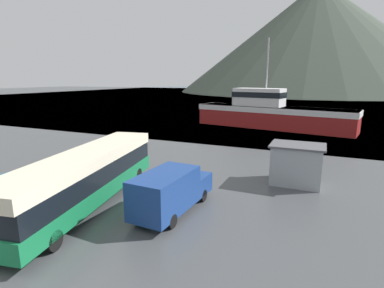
# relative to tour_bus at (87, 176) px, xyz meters

# --- Properties ---
(water_surface) EXTENTS (240.00, 240.00, 0.00)m
(water_surface) POSITION_rel_tour_bus_xyz_m (0.29, 137.43, -1.73)
(water_surface) COLOR #475B6B
(water_surface) RESTS_ON ground
(hill_backdrop) EXTENTS (140.65, 140.65, 54.80)m
(hill_backdrop) POSITION_rel_tour_bus_xyz_m (5.11, 164.40, 25.67)
(hill_backdrop) COLOR #3D473D
(hill_backdrop) RESTS_ON ground
(tour_bus) EXTENTS (4.89, 12.96, 3.05)m
(tour_bus) POSITION_rel_tour_bus_xyz_m (0.00, 0.00, 0.00)
(tour_bus) COLOR #146B3D
(tour_bus) RESTS_ON ground
(delivery_van) EXTENTS (2.34, 5.90, 2.33)m
(delivery_van) POSITION_rel_tour_bus_xyz_m (4.71, 1.04, -0.50)
(delivery_van) COLOR navy
(delivery_van) RESTS_ON ground
(fishing_boat) EXTENTS (22.71, 8.55, 12.50)m
(fishing_boat) POSITION_rel_tour_bus_xyz_m (4.78, 31.73, 0.46)
(fishing_boat) COLOR maroon
(fishing_boat) RESTS_ON water_surface
(storage_bin) EXTENTS (1.18, 1.41, 1.35)m
(storage_bin) POSITION_rel_tour_bus_xyz_m (-5.20, -0.66, -1.05)
(storage_bin) COLOR teal
(storage_bin) RESTS_ON ground
(dock_kiosk) EXTENTS (3.48, 2.61, 2.71)m
(dock_kiosk) POSITION_rel_tour_bus_xyz_m (10.38, 8.41, -0.37)
(dock_kiosk) COLOR #93999E
(dock_kiosk) RESTS_ON ground
(mooring_bollard) EXTENTS (0.34, 0.34, 0.70)m
(mooring_bollard) POSITION_rel_tour_bus_xyz_m (-6.46, 16.35, -1.36)
(mooring_bollard) COLOR black
(mooring_bollard) RESTS_ON ground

